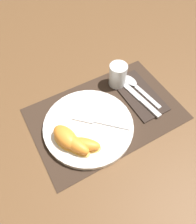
{
  "coord_description": "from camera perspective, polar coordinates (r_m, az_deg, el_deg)",
  "views": [
    {
      "loc": [
        -0.22,
        -0.33,
        0.59
      ],
      "look_at": [
        -0.03,
        0.0,
        0.02
      ],
      "focal_mm": 35.0,
      "sensor_mm": 36.0,
      "label": 1
    }
  ],
  "objects": [
    {
      "name": "napkin",
      "position": [
        0.76,
        10.64,
        4.58
      ],
      "size": [
        0.11,
        0.21,
        0.0
      ],
      "color": "#2D231E",
      "rests_on": "placemat"
    },
    {
      "name": "placemat",
      "position": [
        0.71,
        2.04,
        -0.44
      ],
      "size": [
        0.48,
        0.31,
        0.0
      ],
      "color": "#38281E",
      "rests_on": "ground_plane"
    },
    {
      "name": "plate",
      "position": [
        0.67,
        -2.51,
        -3.68
      ],
      "size": [
        0.28,
        0.28,
        0.02
      ],
      "color": "white",
      "rests_on": "placemat"
    },
    {
      "name": "citrus_wedge_2",
      "position": [
        0.62,
        -3.92,
        -8.43
      ],
      "size": [
        0.11,
        0.1,
        0.03
      ],
      "color": "#F7C656",
      "rests_on": "plate"
    },
    {
      "name": "ground_plane",
      "position": [
        0.71,
        2.03,
        -0.53
      ],
      "size": [
        3.0,
        3.0,
        0.0
      ],
      "primitive_type": "plane",
      "color": "brown"
    },
    {
      "name": "knife",
      "position": [
        0.75,
        10.41,
        3.94
      ],
      "size": [
        0.04,
        0.21,
        0.01
      ],
      "color": "silver",
      "rests_on": "napkin"
    },
    {
      "name": "spoon",
      "position": [
        0.78,
        9.53,
        7.03
      ],
      "size": [
        0.05,
        0.18,
        0.01
      ],
      "color": "silver",
      "rests_on": "napkin"
    },
    {
      "name": "juice_glass",
      "position": [
        0.76,
        5.17,
        9.32
      ],
      "size": [
        0.06,
        0.06,
        0.08
      ],
      "color": "silver",
      "rests_on": "placemat"
    },
    {
      "name": "fork",
      "position": [
        0.67,
        -0.38,
        -2.31
      ],
      "size": [
        0.14,
        0.14,
        0.0
      ],
      "color": "silver",
      "rests_on": "plate"
    },
    {
      "name": "citrus_wedge_1",
      "position": [
        0.62,
        -6.74,
        -7.89
      ],
      "size": [
        0.09,
        0.13,
        0.04
      ],
      "color": "#F7C656",
      "rests_on": "plate"
    },
    {
      "name": "citrus_wedge_0",
      "position": [
        0.63,
        -8.43,
        -6.58
      ],
      "size": [
        0.08,
        0.1,
        0.04
      ],
      "color": "#F7C656",
      "rests_on": "plate"
    }
  ]
}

